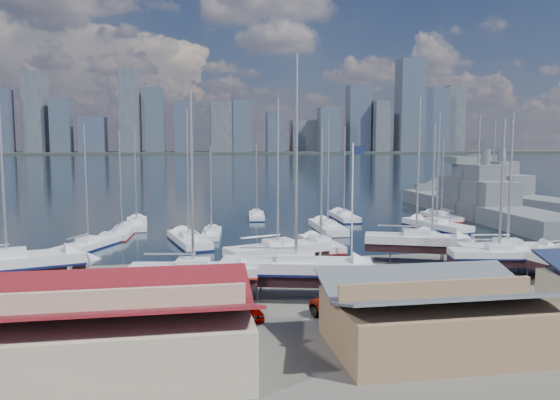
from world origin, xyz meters
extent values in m
plane|color=#605E59|center=(0.00, -10.00, 0.00)|extent=(1400.00, 1400.00, 0.00)
cube|color=#182B38|center=(0.00, 300.00, -0.15)|extent=(1400.00, 600.00, 0.40)
cube|color=#2D332D|center=(0.00, 560.00, 1.10)|extent=(1400.00, 80.00, 2.20)
cube|color=#595E66|center=(-168.55, 559.47, 44.11)|extent=(22.49, 24.47, 83.83)
cube|color=#3D4756|center=(-141.97, 552.31, 30.18)|extent=(19.55, 21.83, 55.97)
cube|color=#475166|center=(-111.19, 558.58, 20.77)|extent=(26.03, 30.49, 37.14)
cube|color=#595E66|center=(-70.96, 546.95, 46.02)|extent=(21.60, 16.58, 87.63)
cube|color=#3D4756|center=(-45.38, 548.38, 36.00)|extent=(19.42, 28.42, 67.60)
cube|color=#475166|center=(-15.00, 551.59, 29.25)|extent=(20.24, 23.80, 54.09)
cube|color=#595E66|center=(25.78, 548.33, 29.20)|extent=(24.62, 19.72, 54.00)
cube|color=#3D4756|center=(47.64, 546.55, 30.18)|extent=(20.75, 17.93, 55.97)
cube|color=#475166|center=(84.09, 544.87, 23.71)|extent=(18.36, 16.25, 43.03)
cube|color=#595E66|center=(120.24, 563.78, 20.05)|extent=(28.49, 22.03, 35.69)
cube|color=#3D4756|center=(145.71, 546.00, 26.75)|extent=(23.34, 17.87, 49.11)
cube|color=#475166|center=(184.98, 560.84, 40.18)|extent=(25.35, 19.79, 75.95)
cube|color=#595E66|center=(208.39, 554.33, 31.04)|extent=(17.00, 27.45, 57.67)
cube|color=#3D4756|center=(245.53, 554.25, 55.22)|extent=(29.28, 24.05, 106.04)
cube|color=#475166|center=(277.54, 563.71, 39.40)|extent=(30.82, 28.37, 74.41)
cube|color=#595E66|center=(307.39, 565.54, 40.94)|extent=(21.74, 17.03, 77.48)
cube|color=#BFB293|center=(-18.00, -26.00, 1.60)|extent=(14.00, 9.00, 3.20)
cube|color=maroon|center=(-18.00, -26.00, 3.80)|extent=(14.70, 9.45, 1.41)
cube|color=#8C6B4C|center=(0.00, -26.00, 1.50)|extent=(12.00, 8.00, 3.00)
cube|color=slate|center=(0.00, -26.00, 3.54)|extent=(12.60, 8.40, 1.27)
cube|color=#2D2D33|center=(-28.39, -9.11, 0.08)|extent=(6.94, 4.63, 0.16)
cube|color=black|center=(-28.39, -9.11, 1.66)|extent=(11.88, 5.97, 0.93)
cube|color=silver|center=(-28.39, -9.11, 2.59)|extent=(12.02, 6.43, 0.93)
cube|color=#0C1340|center=(-28.39, -9.11, 2.16)|extent=(12.14, 6.50, 0.19)
cube|color=silver|center=(-28.39, -9.11, 3.30)|extent=(3.33, 2.70, 0.50)
cylinder|color=#B2B2B7|center=(-28.39, -9.11, 10.87)|extent=(0.22, 0.22, 15.63)
cube|color=#2D2D33|center=(-13.78, -13.78, 0.08)|extent=(5.67, 3.25, 0.16)
cube|color=black|center=(-13.78, -13.78, 1.59)|extent=(9.98, 3.78, 0.78)
cube|color=silver|center=(-13.78, -13.78, 2.37)|extent=(10.04, 4.19, 0.78)
cube|color=maroon|center=(-13.78, -13.78, 2.01)|extent=(10.14, 4.23, 0.16)
cube|color=silver|center=(-13.78, -13.78, 3.01)|extent=(2.66, 1.99, 0.50)
cylinder|color=#B2B2B7|center=(-13.78, -13.78, 9.33)|extent=(0.22, 0.22, 13.15)
cube|color=#2D2D33|center=(-6.05, -6.62, 0.08)|extent=(5.89, 4.10, 0.16)
cube|color=black|center=(-6.05, -6.62, 1.59)|extent=(10.01, 5.41, 0.78)
cube|color=silver|center=(-6.05, -6.62, 2.37)|extent=(10.14, 5.80, 0.78)
cube|color=silver|center=(-6.05, -6.62, 3.02)|extent=(2.85, 2.36, 0.50)
cylinder|color=#B2B2B7|center=(-6.05, -6.62, 9.37)|extent=(0.22, 0.22, 13.21)
cube|color=#2D2D33|center=(-5.97, -14.51, 0.08)|extent=(6.85, 4.34, 0.16)
cube|color=black|center=(-5.97, -14.51, 1.66)|extent=(11.85, 5.43, 0.92)
cube|color=silver|center=(-5.97, -14.51, 2.58)|extent=(11.97, 5.90, 0.92)
cube|color=#0C1340|center=(-5.97, -14.51, 2.16)|extent=(12.09, 5.96, 0.18)
cube|color=silver|center=(-5.97, -14.51, 3.29)|extent=(3.26, 2.57, 0.50)
cylinder|color=#B2B2B7|center=(-5.97, -14.51, 10.83)|extent=(0.22, 0.22, 15.56)
cube|color=#2D2D33|center=(8.42, -4.20, 0.08)|extent=(6.10, 4.40, 0.16)
cube|color=black|center=(8.42, -4.20, 1.60)|extent=(10.27, 5.93, 0.81)
cube|color=silver|center=(8.42, -4.20, 2.41)|extent=(10.43, 6.32, 0.81)
cube|color=silver|center=(8.42, -4.20, 3.07)|extent=(2.97, 2.50, 0.50)
cylinder|color=#B2B2B7|center=(8.42, -4.20, 9.63)|extent=(0.22, 0.22, 13.63)
cube|color=#2D2D33|center=(13.06, -11.32, 0.08)|extent=(5.06, 3.06, 0.16)
cube|color=black|center=(13.06, -11.32, 1.54)|extent=(8.82, 3.72, 0.69)
cube|color=silver|center=(13.06, -11.32, 2.23)|extent=(8.89, 4.07, 0.69)
cube|color=#0C1340|center=(13.06, -11.32, 1.91)|extent=(8.98, 4.11, 0.14)
cube|color=silver|center=(13.06, -11.32, 2.82)|extent=(2.39, 1.84, 0.50)
cylinder|color=#B2B2B7|center=(13.06, -11.32, 8.37)|extent=(0.22, 0.22, 11.58)
cube|color=#2D2D33|center=(15.13, -9.33, 0.08)|extent=(5.19, 2.97, 0.16)
cube|color=black|center=(15.13, -9.33, 1.56)|extent=(9.14, 3.45, 0.71)
cube|color=silver|center=(15.13, -9.33, 2.27)|extent=(9.20, 3.83, 0.71)
cube|color=maroon|center=(15.13, -9.33, 1.94)|extent=(9.29, 3.86, 0.14)
cube|color=silver|center=(15.13, -9.33, 2.88)|extent=(2.43, 1.82, 0.50)
cylinder|color=#B2B2B7|center=(15.13, -9.33, 8.65)|extent=(0.22, 0.22, 12.05)
cube|color=black|center=(-25.24, 8.72, -0.26)|extent=(6.26, 9.86, 0.78)
cube|color=silver|center=(-25.24, 8.72, 0.52)|extent=(6.63, 10.04, 0.78)
cube|color=#0C1340|center=(-25.24, 8.72, 0.16)|extent=(6.70, 10.14, 0.16)
cube|color=silver|center=(-25.24, 8.72, 1.16)|extent=(2.53, 2.92, 0.50)
cylinder|color=#B2B2B7|center=(-25.24, 8.72, 7.53)|extent=(0.22, 0.22, 13.23)
cube|color=black|center=(-22.47, 17.14, -0.25)|extent=(2.92, 9.56, 0.75)
cube|color=silver|center=(-22.47, 17.14, 0.50)|extent=(3.31, 9.59, 0.75)
cube|color=maroon|center=(-22.47, 17.14, 0.16)|extent=(3.35, 9.68, 0.15)
cube|color=silver|center=(-22.47, 17.14, 1.13)|extent=(1.75, 2.46, 0.50)
cylinder|color=#B2B2B7|center=(-22.47, 17.14, 7.24)|extent=(0.22, 0.22, 12.72)
cube|color=black|center=(-21.21, 24.08, -0.28)|extent=(3.12, 10.30, 0.81)
cube|color=silver|center=(-21.21, 24.08, 0.54)|extent=(3.55, 10.33, 0.81)
cube|color=silver|center=(-21.21, 24.08, 1.19)|extent=(1.88, 2.65, 0.50)
cylinder|color=#B2B2B7|center=(-21.21, 24.08, 7.80)|extent=(0.22, 0.22, 13.71)
cube|color=black|center=(-13.99, 9.77, -0.30)|extent=(4.97, 11.38, 0.89)
cube|color=silver|center=(-13.99, 9.77, 0.58)|extent=(5.42, 11.48, 0.89)
cube|color=#0C1340|center=(-13.99, 9.77, 0.17)|extent=(5.48, 11.60, 0.18)
cube|color=silver|center=(-13.99, 9.77, 1.27)|extent=(2.42, 3.10, 0.50)
cylinder|color=#B2B2B7|center=(-13.99, 9.77, 8.50)|extent=(0.22, 0.22, 14.95)
cube|color=black|center=(-11.10, 14.47, -0.21)|extent=(2.76, 8.20, 0.64)
cube|color=silver|center=(-11.10, 14.47, 0.44)|extent=(3.09, 8.24, 0.64)
cube|color=silver|center=(-11.10, 14.47, 1.01)|extent=(1.56, 2.14, 0.50)
cylinder|color=#B2B2B7|center=(-11.10, 14.47, 6.19)|extent=(0.22, 0.22, 10.86)
cube|color=black|center=(-3.23, 30.24, -0.21)|extent=(2.83, 8.44, 0.66)
cube|color=silver|center=(-3.23, 30.24, 0.45)|extent=(3.18, 8.47, 0.66)
cube|color=#0C1340|center=(-3.23, 30.24, 0.14)|extent=(3.21, 8.56, 0.13)
cube|color=silver|center=(-3.23, 30.24, 1.03)|extent=(1.60, 2.20, 0.50)
cylinder|color=#B2B2B7|center=(-3.23, 30.24, 6.36)|extent=(0.22, 0.22, 11.17)
cube|color=black|center=(0.96, 5.13, -0.25)|extent=(3.14, 9.54, 0.75)
cube|color=silver|center=(0.96, 5.13, 0.50)|extent=(3.54, 9.58, 0.75)
cube|color=maroon|center=(0.96, 5.13, 0.15)|extent=(3.57, 9.68, 0.15)
cube|color=silver|center=(0.96, 5.13, 1.12)|extent=(1.80, 2.49, 0.50)
cylinder|color=#B2B2B7|center=(0.96, 5.13, 7.20)|extent=(0.22, 0.22, 12.64)
cube|color=black|center=(4.71, 16.30, -0.30)|extent=(2.85, 11.09, 0.88)
cube|color=silver|center=(4.71, 16.30, 0.58)|extent=(3.32, 11.10, 0.88)
cube|color=silver|center=(4.71, 16.30, 1.27)|extent=(1.91, 2.80, 0.50)
cylinder|color=#B2B2B7|center=(4.71, 16.30, 8.47)|extent=(0.22, 0.22, 14.91)
cube|color=black|center=(10.07, 26.68, -0.27)|extent=(2.61, 10.09, 0.80)
cube|color=silver|center=(10.07, 26.68, 0.53)|extent=(3.03, 10.09, 0.80)
cube|color=#0C1340|center=(10.07, 26.68, 0.16)|extent=(3.06, 10.20, 0.16)
cube|color=silver|center=(10.07, 26.68, 1.18)|extent=(1.74, 2.54, 0.50)
cylinder|color=#B2B2B7|center=(10.07, 26.68, 7.71)|extent=(0.22, 0.22, 13.55)
cube|color=black|center=(14.62, 5.33, -0.26)|extent=(4.06, 10.08, 0.79)
cube|color=silver|center=(14.62, 5.33, 0.52)|extent=(4.47, 10.16, 0.79)
cube|color=silver|center=(14.62, 5.33, 1.16)|extent=(2.06, 2.71, 0.50)
cylinder|color=#B2B2B7|center=(14.62, 5.33, 7.55)|extent=(0.22, 0.22, 13.26)
cube|color=black|center=(20.18, 15.59, -0.31)|extent=(5.73, 11.46, 0.89)
cube|color=silver|center=(20.18, 15.59, 0.59)|extent=(6.18, 11.59, 0.89)
cube|color=#0C1340|center=(20.18, 15.59, 0.18)|extent=(6.24, 11.71, 0.18)
cube|color=silver|center=(20.18, 15.59, 1.28)|extent=(2.59, 3.21, 0.50)
cylinder|color=#B2B2B7|center=(20.18, 15.59, 8.57)|extent=(0.22, 0.22, 15.07)
cube|color=black|center=(25.32, 24.51, -0.23)|extent=(3.06, 8.99, 0.70)
cube|color=silver|center=(25.32, 24.51, 0.47)|extent=(3.42, 9.03, 0.70)
cube|color=maroon|center=(25.32, 24.51, 0.15)|extent=(3.46, 9.12, 0.14)
cube|color=silver|center=(25.32, 24.51, 1.08)|extent=(1.71, 2.35, 0.50)
cylinder|color=#B2B2B7|center=(25.32, 24.51, 6.77)|extent=(0.22, 0.22, 11.89)
cube|color=#575D60|center=(32.44, 26.57, 0.47)|extent=(8.68, 46.54, 4.17)
cube|color=#575D60|center=(32.44, 26.57, 4.35)|extent=(6.37, 16.38, 3.60)
cube|color=#575D60|center=(32.44, 26.57, 7.35)|extent=(4.70, 9.39, 2.40)
cube|color=#575D60|center=(32.57, 31.20, 9.05)|extent=(5.32, 4.78, 1.20)
cylinder|color=#B2B2B7|center=(32.44, 26.57, 12.55)|extent=(0.30, 0.30, 8.00)
cube|color=#575D60|center=(44.65, 42.23, 0.46)|extent=(13.27, 46.08, 4.10)
cube|color=#575D60|center=(44.65, 42.23, 4.31)|extent=(7.89, 16.56, 3.60)
cube|color=#575D60|center=(44.65, 42.23, 7.31)|extent=(5.54, 9.60, 2.40)
cube|color=#575D60|center=(44.04, 46.74, 9.01)|extent=(5.66, 5.19, 1.20)
cylinder|color=#B2B2B7|center=(44.65, 42.23, 12.51)|extent=(0.30, 0.30, 8.00)
imported|color=gray|center=(-10.33, -18.50, 0.69)|extent=(2.46, 4.32, 1.39)
imported|color=gray|center=(-2.56, -19.17, 0.68)|extent=(4.39, 2.71, 1.37)
imported|color=gray|center=(-3.64, -20.66, 0.82)|extent=(4.87, 6.47, 1.63)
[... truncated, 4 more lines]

